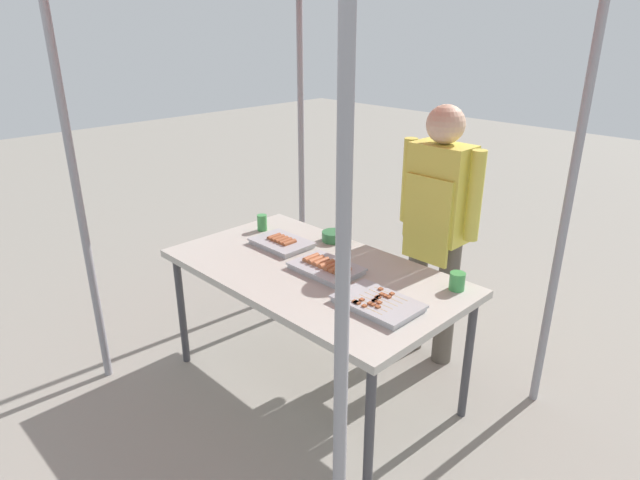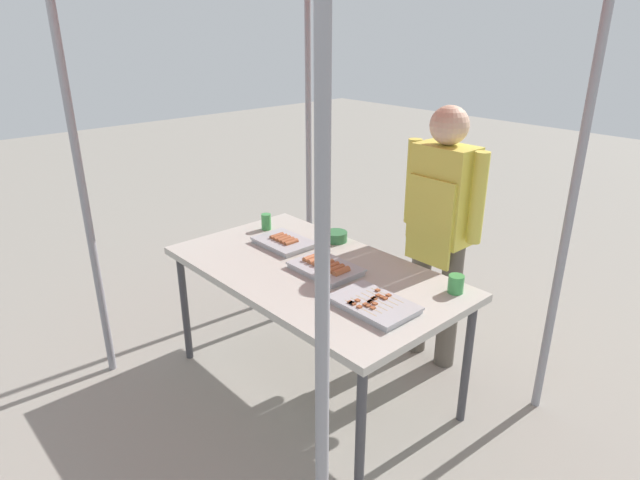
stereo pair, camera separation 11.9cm
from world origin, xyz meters
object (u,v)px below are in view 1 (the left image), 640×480
at_px(drink_cup_by_wok, 262,223).
at_px(vendor_woman, 437,217).
at_px(tray_pork_links, 326,267).
at_px(condiment_bowl, 333,236).
at_px(drink_cup_near_edge, 457,281).
at_px(stall_table, 313,278).
at_px(tray_grilled_sausages, 282,243).
at_px(tray_meat_skewers, 378,303).

xyz_separation_m(drink_cup_by_wok, vendor_woman, (0.90, 0.57, 0.12)).
xyz_separation_m(tray_pork_links, drink_cup_by_wok, (-0.71, 0.14, 0.03)).
distance_m(condiment_bowl, vendor_woman, 0.62).
relative_size(drink_cup_near_edge, drink_cup_by_wok, 0.89).
bearing_deg(tray_pork_links, drink_cup_by_wok, 168.65).
height_order(stall_table, drink_cup_near_edge, drink_cup_near_edge).
xyz_separation_m(tray_grilled_sausages, tray_meat_skewers, (0.86, -0.16, -0.00)).
xyz_separation_m(tray_pork_links, condiment_bowl, (-0.27, 0.33, 0.01)).
bearing_deg(stall_table, tray_pork_links, 21.78).
relative_size(stall_table, drink_cup_near_edge, 17.92).
distance_m(stall_table, drink_cup_near_edge, 0.75).
xyz_separation_m(tray_pork_links, drink_cup_near_edge, (0.60, 0.30, 0.02)).
bearing_deg(drink_cup_by_wok, tray_meat_skewers, -12.06).
distance_m(tray_pork_links, drink_cup_near_edge, 0.67).
relative_size(tray_grilled_sausages, vendor_woman, 0.22).
relative_size(condiment_bowl, drink_cup_by_wok, 1.34).
distance_m(tray_grilled_sausages, drink_cup_near_edge, 1.05).
bearing_deg(tray_grilled_sausages, drink_cup_by_wok, 163.88).
bearing_deg(tray_meat_skewers, condiment_bowl, 148.41).
relative_size(stall_table, drink_cup_by_wok, 15.87).
bearing_deg(tray_grilled_sausages, vendor_woman, 46.56).
xyz_separation_m(tray_grilled_sausages, tray_pork_links, (0.43, -0.06, 0.00)).
bearing_deg(drink_cup_by_wok, tray_pork_links, -11.35).
height_order(stall_table, vendor_woman, vendor_woman).
height_order(tray_pork_links, drink_cup_by_wok, drink_cup_by_wok).
bearing_deg(drink_cup_near_edge, vendor_woman, 134.36).
relative_size(tray_pork_links, condiment_bowl, 2.65).
relative_size(tray_meat_skewers, condiment_bowl, 2.84).
distance_m(drink_cup_near_edge, drink_cup_by_wok, 1.31).
bearing_deg(drink_cup_near_edge, tray_grilled_sausages, -166.71).
height_order(condiment_bowl, drink_cup_near_edge, drink_cup_near_edge).
bearing_deg(condiment_bowl, drink_cup_by_wok, -156.58).
relative_size(tray_pork_links, vendor_woman, 0.23).
bearing_deg(drink_cup_by_wok, vendor_woman, 32.64).
bearing_deg(condiment_bowl, tray_grilled_sausages, -120.59).
relative_size(tray_pork_links, drink_cup_by_wok, 3.56).
bearing_deg(tray_meat_skewers, stall_table, 171.65).
distance_m(stall_table, tray_grilled_sausages, 0.38).
xyz_separation_m(tray_meat_skewers, tray_pork_links, (-0.43, 0.10, 0.00)).
bearing_deg(tray_meat_skewers, tray_grilled_sausages, 169.27).
height_order(stall_table, tray_pork_links, tray_pork_links).
relative_size(tray_meat_skewers, vendor_woman, 0.25).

